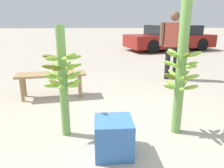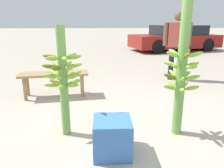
{
  "view_description": "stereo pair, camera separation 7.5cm",
  "coord_description": "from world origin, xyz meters",
  "px_view_note": "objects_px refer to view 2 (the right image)",
  "views": [
    {
      "loc": [
        -0.32,
        -2.45,
        1.42
      ],
      "look_at": [
        -0.14,
        0.13,
        0.66
      ],
      "focal_mm": 35.0,
      "sensor_mm": 36.0,
      "label": 1
    },
    {
      "loc": [
        -0.25,
        -2.46,
        1.42
      ],
      "look_at": [
        -0.14,
        0.13,
        0.66
      ],
      "focal_mm": 35.0,
      "sensor_mm": 36.0,
      "label": 2
    }
  ],
  "objects_px": {
    "vendor_person": "(177,40)",
    "produce_crate": "(112,137)",
    "banana_stalk_left": "(63,78)",
    "market_bench": "(54,77)",
    "parked_car": "(175,38)",
    "banana_stalk_center": "(182,68)"
  },
  "relations": [
    {
      "from": "banana_stalk_center",
      "to": "produce_crate",
      "type": "relative_size",
      "value": 4.3
    },
    {
      "from": "banana_stalk_left",
      "to": "parked_car",
      "type": "distance_m",
      "value": 9.01
    },
    {
      "from": "market_bench",
      "to": "produce_crate",
      "type": "bearing_deg",
      "value": -70.51
    },
    {
      "from": "vendor_person",
      "to": "produce_crate",
      "type": "height_order",
      "value": "vendor_person"
    },
    {
      "from": "vendor_person",
      "to": "produce_crate",
      "type": "xyz_separation_m",
      "value": [
        -1.69,
        -3.1,
        -0.76
      ]
    },
    {
      "from": "market_bench",
      "to": "produce_crate",
      "type": "distance_m",
      "value": 2.21
    },
    {
      "from": "banana_stalk_left",
      "to": "parked_car",
      "type": "bearing_deg",
      "value": 63.57
    },
    {
      "from": "market_bench",
      "to": "vendor_person",
      "type": "bearing_deg",
      "value": 14.95
    },
    {
      "from": "vendor_person",
      "to": "produce_crate",
      "type": "distance_m",
      "value": 3.61
    },
    {
      "from": "banana_stalk_center",
      "to": "parked_car",
      "type": "xyz_separation_m",
      "value": [
        2.57,
        8.1,
        -0.27
      ]
    },
    {
      "from": "produce_crate",
      "to": "banana_stalk_left",
      "type": "bearing_deg",
      "value": 140.7
    },
    {
      "from": "parked_car",
      "to": "produce_crate",
      "type": "height_order",
      "value": "parked_car"
    },
    {
      "from": "parked_car",
      "to": "market_bench",
      "type": "bearing_deg",
      "value": 132.38
    },
    {
      "from": "parked_car",
      "to": "produce_crate",
      "type": "relative_size",
      "value": 11.05
    },
    {
      "from": "market_bench",
      "to": "produce_crate",
      "type": "height_order",
      "value": "market_bench"
    },
    {
      "from": "vendor_person",
      "to": "produce_crate",
      "type": "bearing_deg",
      "value": 67.44
    },
    {
      "from": "banana_stalk_center",
      "to": "produce_crate",
      "type": "xyz_separation_m",
      "value": [
        -0.86,
        -0.44,
        -0.66
      ]
    },
    {
      "from": "banana_stalk_left",
      "to": "produce_crate",
      "type": "distance_m",
      "value": 0.93
    },
    {
      "from": "banana_stalk_left",
      "to": "produce_crate",
      "type": "xyz_separation_m",
      "value": [
        0.58,
        -0.47,
        -0.55
      ]
    },
    {
      "from": "vendor_person",
      "to": "market_bench",
      "type": "xyz_separation_m",
      "value": [
        -2.71,
        -1.16,
        -0.57
      ]
    },
    {
      "from": "market_bench",
      "to": "banana_stalk_left",
      "type": "bearing_deg",
      "value": -81.37
    },
    {
      "from": "market_bench",
      "to": "parked_car",
      "type": "height_order",
      "value": "parked_car"
    }
  ]
}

